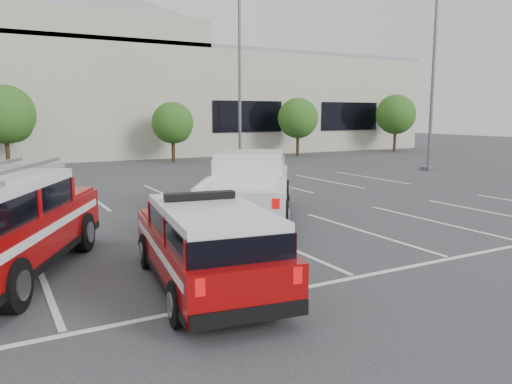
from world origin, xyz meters
The scene contains 11 objects.
ground centered at (0.00, 0.00, 0.00)m, with size 120.00×120.00×0.00m, color #313133.
stall_markings centered at (0.00, 4.50, 0.01)m, with size 23.00×15.00×0.01m, color silver.
convention_building centered at (0.18, 31.86, 4.72)m, with size 60.00×16.99×13.20m.
tree_mid_left centered at (-4.91, 22.05, 3.04)m, with size 3.37×3.37×4.85m.
tree_mid_right centered at (5.09, 22.05, 2.50)m, with size 2.77×2.77×3.99m.
tree_right centered at (15.09, 22.05, 2.77)m, with size 3.07×3.07×4.42m.
tree_far_right centered at (25.09, 22.05, 3.04)m, with size 3.37×3.37×4.85m.
light_pole_mid centered at (7.00, 16.00, 5.19)m, with size 0.90×0.60×10.24m.
light_pole_right centered at (16.00, 10.00, 5.19)m, with size 0.90×0.60×10.24m.
fire_chief_suv centered at (-2.81, -2.00, 0.70)m, with size 2.45×5.09×1.72m.
white_pickup centered at (0.74, 3.05, 0.80)m, with size 5.45×6.76×2.02m.
Camera 1 is at (-6.22, -10.12, 3.15)m, focal length 35.00 mm.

